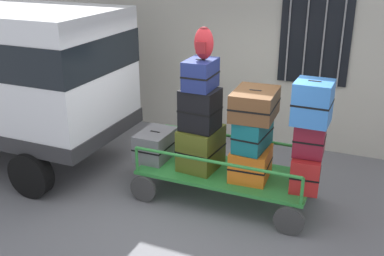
# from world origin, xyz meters

# --- Properties ---
(ground_plane) EXTENTS (40.00, 40.00, 0.00)m
(ground_plane) POSITION_xyz_m (0.00, 0.00, 0.00)
(ground_plane) COLOR slate
(building_wall) EXTENTS (12.00, 0.38, 5.00)m
(building_wall) POSITION_xyz_m (0.00, 2.67, 2.50)
(building_wall) COLOR beige
(building_wall) RESTS_ON ground
(luggage_cart) EXTENTS (2.55, 1.14, 0.45)m
(luggage_cart) POSITION_xyz_m (0.23, 0.12, 0.38)
(luggage_cart) COLOR #2D8438
(luggage_cart) RESTS_ON ground
(cart_railing) EXTENTS (2.43, 1.00, 0.39)m
(cart_railing) POSITION_xyz_m (0.23, 0.12, 0.78)
(cart_railing) COLOR #2D8438
(cart_railing) RESTS_ON luggage_cart
(suitcase_left_bottom) EXTENTS (0.48, 0.68, 0.43)m
(suitcase_left_bottom) POSITION_xyz_m (-0.92, 0.16, 0.67)
(suitcase_left_bottom) COLOR slate
(suitcase_left_bottom) RESTS_ON luggage_cart
(suitcase_midleft_bottom) EXTENTS (0.58, 0.69, 0.62)m
(suitcase_midleft_bottom) POSITION_xyz_m (-0.15, 0.13, 0.76)
(suitcase_midleft_bottom) COLOR #4C5119
(suitcase_midleft_bottom) RESTS_ON luggage_cart
(suitcase_midleft_middle) EXTENTS (0.54, 0.49, 0.60)m
(suitcase_midleft_middle) POSITION_xyz_m (-0.15, 0.09, 1.37)
(suitcase_midleft_middle) COLOR black
(suitcase_midleft_middle) RESTS_ON suitcase_midleft_bottom
(suitcase_midleft_top) EXTENTS (0.38, 0.53, 0.41)m
(suitcase_midleft_top) POSITION_xyz_m (-0.15, 0.09, 1.88)
(suitcase_midleft_top) COLOR navy
(suitcase_midleft_top) RESTS_ON suitcase_midleft_middle
(suitcase_center_bottom) EXTENTS (0.55, 0.65, 0.44)m
(suitcase_center_bottom) POSITION_xyz_m (0.62, 0.10, 0.67)
(suitcase_center_bottom) COLOR orange
(suitcase_center_bottom) RESTS_ON luggage_cart
(suitcase_center_middle) EXTENTS (0.43, 0.70, 0.45)m
(suitcase_center_middle) POSITION_xyz_m (0.62, 0.14, 1.12)
(suitcase_center_middle) COLOR #0F5960
(suitcase_center_middle) RESTS_ON suitcase_center_bottom
(suitcase_center_top) EXTENTS (0.60, 0.77, 0.39)m
(suitcase_center_top) POSITION_xyz_m (0.62, 0.16, 1.53)
(suitcase_center_top) COLOR brown
(suitcase_center_top) RESTS_ON suitcase_center_middle
(suitcase_midright_bottom) EXTENTS (0.43, 0.55, 0.48)m
(suitcase_midright_bottom) POSITION_xyz_m (1.39, 0.09, 0.69)
(suitcase_midright_bottom) COLOR #B21E1E
(suitcase_midright_bottom) RESTS_ON luggage_cart
(suitcase_midright_middle) EXTENTS (0.42, 0.43, 0.46)m
(suitcase_midright_middle) POSITION_xyz_m (1.39, 0.15, 1.16)
(suitcase_midright_middle) COLOR maroon
(suitcase_midright_middle) RESTS_ON suitcase_midright_bottom
(suitcase_midright_top) EXTENTS (0.48, 0.49, 0.56)m
(suitcase_midright_top) POSITION_xyz_m (1.39, 0.10, 1.67)
(suitcase_midright_top) COLOR #3372C6
(suitcase_midright_top) RESTS_ON suitcase_midright_middle
(backpack) EXTENTS (0.27, 0.22, 0.44)m
(backpack) POSITION_xyz_m (-0.11, 0.10, 2.31)
(backpack) COLOR maroon
(backpack) RESTS_ON suitcase_midleft_top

